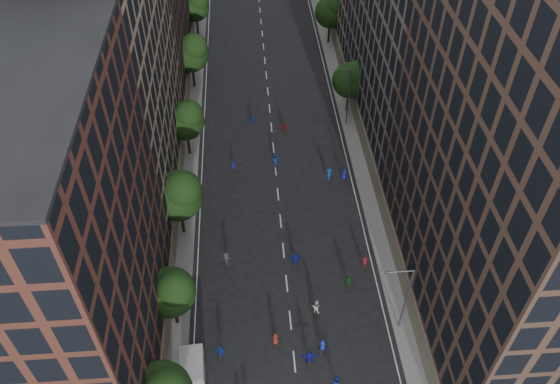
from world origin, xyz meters
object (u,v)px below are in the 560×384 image
at_px(cargo_van, 193,374).
at_px(streetlamp_far, 347,93).
at_px(streetlamp_near, 404,296).
at_px(skater_2, 336,382).
at_px(skater_1, 322,346).

bearing_deg(cargo_van, streetlamp_far, 58.78).
height_order(streetlamp_near, cargo_van, streetlamp_near).
height_order(streetlamp_near, skater_2, streetlamp_near).
relative_size(streetlamp_far, cargo_van, 1.85).
bearing_deg(streetlamp_near, skater_2, -140.44).
relative_size(streetlamp_near, cargo_van, 1.85).
distance_m(streetlamp_far, cargo_van, 42.35).
distance_m(skater_1, skater_2, 3.65).
bearing_deg(skater_2, skater_1, -70.63).
distance_m(cargo_van, skater_1, 12.21).
xyz_separation_m(streetlamp_far, skater_1, (-7.67, -35.13, -4.24)).
height_order(streetlamp_far, cargo_van, streetlamp_far).
height_order(streetlamp_far, skater_2, streetlamp_far).
xyz_separation_m(streetlamp_near, cargo_van, (-19.67, -4.31, -3.83)).
distance_m(cargo_van, skater_2, 12.88).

